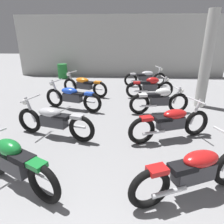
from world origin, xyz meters
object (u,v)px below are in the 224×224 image
support_pillar (206,61)px  motorcycle_right_row_4 (150,87)px  motorcycle_left_row_2 (54,120)px  motorcycle_left_row_4 (84,85)px  motorcycle_right_row_5 (145,77)px  motorcycle_left_row_3 (72,97)px  motorcycle_right_row_1 (194,171)px  motorcycle_right_row_2 (171,122)px  oil_drum (63,71)px  motorcycle_left_row_1 (15,163)px  motorcycle_right_row_3 (160,100)px

support_pillar → motorcycle_right_row_4: support_pillar is taller
motorcycle_left_row_2 → motorcycle_left_row_4: size_ratio=1.03×
motorcycle_right_row_4 → motorcycle_right_row_5: (0.01, 2.04, -0.01)m
motorcycle_left_row_3 → motorcycle_left_row_4: size_ratio=1.02×
motorcycle_left_row_3 → motorcycle_right_row_1: bearing=-52.9°
motorcycle_left_row_4 → motorcycle_right_row_2: 4.68m
motorcycle_right_row_5 → motorcycle_left_row_3: bearing=-127.7°
support_pillar → oil_drum: 8.11m
motorcycle_left_row_1 → motorcycle_right_row_3: size_ratio=0.92×
support_pillar → motorcycle_right_row_5: (-1.68, 2.99, -1.15)m
support_pillar → motorcycle_left_row_4: size_ratio=1.56×
motorcycle_left_row_2 → motorcycle_right_row_4: motorcycle_left_row_2 is taller
motorcycle_left_row_1 → motorcycle_right_row_1: bearing=-0.5°
motorcycle_right_row_4 → support_pillar: bearing=-29.4°
motorcycle_right_row_4 → oil_drum: size_ratio=2.31×
motorcycle_right_row_2 → motorcycle_left_row_4: bearing=127.4°
motorcycle_left_row_1 → motorcycle_right_row_2: 3.40m
motorcycle_left_row_1 → motorcycle_right_row_4: same height
support_pillar → motorcycle_right_row_4: (-1.69, 0.95, -1.14)m
motorcycle_left_row_1 → motorcycle_right_row_5: size_ratio=0.84×
motorcycle_right_row_2 → motorcycle_left_row_3: bearing=146.2°
motorcycle_left_row_1 → motorcycle_right_row_3: (2.89, 3.58, 0.00)m
support_pillar → motorcycle_right_row_3: bearing=-152.1°
motorcycle_left_row_2 → motorcycle_right_row_4: size_ratio=1.08×
motorcycle_left_row_1 → motorcycle_right_row_5: motorcycle_right_row_5 is taller
motorcycle_left_row_2 → motorcycle_right_row_1: 3.33m
motorcycle_right_row_2 → motorcycle_right_row_5: size_ratio=0.97×
motorcycle_right_row_1 → motorcycle_right_row_5: same height
motorcycle_left_row_4 → oil_drum: (-2.03, 3.63, -0.03)m
support_pillar → motorcycle_right_row_2: 3.27m
motorcycle_left_row_2 → motorcycle_right_row_5: (2.78, 5.66, 0.00)m
motorcycle_left_row_1 → motorcycle_right_row_1: size_ratio=0.88×
motorcycle_right_row_3 → motorcycle_left_row_1: bearing=-128.9°
motorcycle_right_row_1 → motorcycle_right_row_5: size_ratio=0.95×
motorcycle_right_row_4 → oil_drum: bearing=141.6°
motorcycle_left_row_2 → motorcycle_right_row_5: bearing=63.8°
motorcycle_right_row_3 → motorcycle_left_row_4: bearing=145.5°
support_pillar → oil_drum: support_pillar is taller
motorcycle_left_row_2 → motorcycle_left_row_4: 3.77m
motorcycle_left_row_2 → motorcycle_right_row_1: bearing=-32.4°
motorcycle_left_row_3 → motorcycle_right_row_4: 3.25m
oil_drum → motorcycle_left_row_1: bearing=-77.8°
motorcycle_right_row_4 → motorcycle_left_row_3: bearing=-150.2°
motorcycle_left_row_4 → motorcycle_right_row_2: same height
motorcycle_left_row_4 → motorcycle_right_row_3: (2.85, -1.96, 0.01)m
motorcycle_right_row_4 → motorcycle_left_row_2: bearing=-127.5°
motorcycle_left_row_1 → motorcycle_left_row_4: (0.04, 5.53, -0.01)m
motorcycle_left_row_3 → motorcycle_left_row_4: 1.77m
motorcycle_left_row_2 → motorcycle_right_row_3: (2.87, 1.82, 0.01)m
motorcycle_left_row_1 → motorcycle_right_row_5: bearing=69.3°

